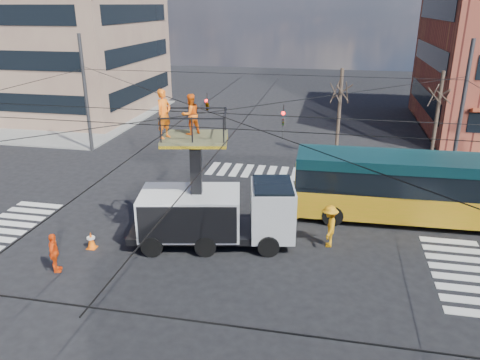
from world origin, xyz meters
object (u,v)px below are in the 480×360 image
at_px(traffic_cone, 91,240).
at_px(utility_truck, 216,198).
at_px(city_bus, 425,188).
at_px(worker_ground, 54,253).
at_px(flagger, 329,226).

bearing_deg(traffic_cone, utility_truck, 17.06).
bearing_deg(traffic_cone, city_bus, 21.53).
distance_m(utility_truck, city_bus, 9.95).
distance_m(traffic_cone, worker_ground, 2.07).
height_order(utility_truck, city_bus, utility_truck).
relative_size(worker_ground, flagger, 0.86).
height_order(city_bus, worker_ground, city_bus).
bearing_deg(flagger, traffic_cone, -75.66).
height_order(city_bus, flagger, city_bus).
xyz_separation_m(traffic_cone, flagger, (9.90, 2.22, 0.56)).
bearing_deg(city_bus, utility_truck, -157.64).
bearing_deg(city_bus, worker_ground, -154.20).
bearing_deg(worker_ground, city_bus, -84.23).
distance_m(utility_truck, flagger, 4.99).
bearing_deg(city_bus, flagger, -143.35).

